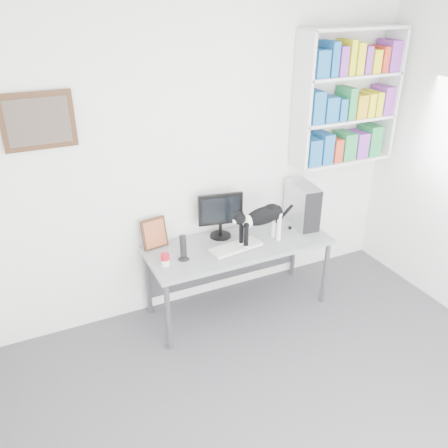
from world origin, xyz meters
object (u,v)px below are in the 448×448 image
at_px(cat, 262,225).
at_px(desk, 238,276).
at_px(leaning_print, 154,233).
at_px(bookshelf, 347,98).
at_px(soup_can, 165,260).
at_px(pc_tower, 302,204).
at_px(keyboard, 235,247).
at_px(monitor, 220,215).
at_px(speaker, 183,247).

bearing_deg(cat, desk, 144.52).
bearing_deg(leaning_print, bookshelf, -9.71).
bearing_deg(soup_can, pc_tower, 6.51).
bearing_deg(desk, soup_can, -174.16).
height_order(keyboard, pc_tower, pc_tower).
distance_m(monitor, soup_can, 0.70).
relative_size(bookshelf, keyboard, 2.61).
height_order(monitor, soup_can, monitor).
distance_m(desk, monitor, 0.61).
xyz_separation_m(bookshelf, speaker, (-1.76, -0.25, -1.04)).
bearing_deg(pc_tower, cat, -155.57).
distance_m(keyboard, soup_can, 0.65).
distance_m(bookshelf, monitor, 1.61).
bearing_deg(cat, leaning_print, 148.81).
distance_m(desk, pc_tower, 0.92).
distance_m(bookshelf, soup_can, 2.24).
bearing_deg(leaning_print, monitor, -14.50).
relative_size(bookshelf, monitor, 2.84).
bearing_deg(leaning_print, speaker, -71.45).
bearing_deg(cat, pc_tower, 9.03).
distance_m(leaning_print, cat, 0.95).
relative_size(desk, leaning_print, 5.90).
xyz_separation_m(desk, cat, (0.18, -0.09, 0.53)).
relative_size(desk, soup_can, 15.60).
distance_m(monitor, speaker, 0.52).
xyz_separation_m(bookshelf, soup_can, (-1.94, -0.28, -1.10)).
relative_size(speaker, cat, 0.39).
xyz_separation_m(bookshelf, pc_tower, (-0.49, -0.11, -0.95)).
distance_m(bookshelf, keyboard, 1.74).
bearing_deg(bookshelf, monitor, -179.36).
xyz_separation_m(bookshelf, monitor, (-1.31, -0.01, -0.93)).
bearing_deg(speaker, monitor, 40.77).
xyz_separation_m(desk, pc_tower, (0.72, 0.09, 0.56)).
bearing_deg(keyboard, bookshelf, 4.80).
height_order(monitor, pc_tower, monitor).
height_order(pc_tower, soup_can, pc_tower).
distance_m(monitor, cat, 0.39).
distance_m(keyboard, pc_tower, 0.84).
relative_size(pc_tower, soup_can, 3.86).
xyz_separation_m(keyboard, cat, (0.25, -0.01, 0.17)).
height_order(speaker, cat, cat).
xyz_separation_m(bookshelf, keyboard, (-1.29, -0.29, -1.13)).
relative_size(monitor, speaker, 1.89).
bearing_deg(speaker, pc_tower, 19.44).
bearing_deg(soup_can, bookshelf, 8.21).
bearing_deg(monitor, soup_can, -146.42).
bearing_deg(pc_tower, soup_can, -167.61).
height_order(keyboard, soup_can, soup_can).
bearing_deg(desk, speaker, -175.31).
height_order(keyboard, leaning_print, leaning_print).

